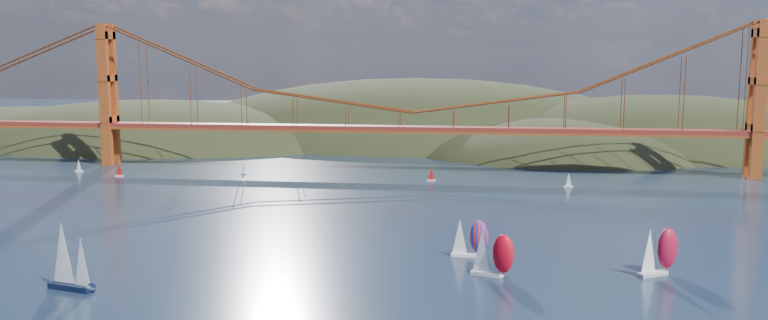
{
  "coord_description": "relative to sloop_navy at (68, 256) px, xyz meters",
  "views": [
    {
      "loc": [
        27.55,
        -95.61,
        42.61
      ],
      "look_at": [
        1.62,
        90.0,
        16.54
      ],
      "focal_mm": 35.0,
      "sensor_mm": 36.0,
      "label": 1
    }
  ],
  "objects": [
    {
      "name": "racer_0",
      "position": [
        76.94,
        19.09,
        -1.58
      ],
      "size": [
        8.84,
        5.69,
        9.88
      ],
      "rotation": [
        0.0,
        0.0,
        -0.35
      ],
      "color": "silver",
      "rests_on": "ground"
    },
    {
      "name": "bridge",
      "position": [
        46.46,
        151.75,
        25.99
      ],
      "size": [
        552.0,
        12.0,
        55.0
      ],
      "color": "maroon",
      "rests_on": "ground"
    },
    {
      "name": "distant_boat_9",
      "position": [
        56.74,
        129.73,
        -3.84
      ],
      "size": [
        3.0,
        2.0,
        4.7
      ],
      "color": "silver",
      "rests_on": "ground"
    },
    {
      "name": "sloop_navy",
      "position": [
        0.0,
        0.0,
        0.0
      ],
      "size": [
        9.52,
        6.27,
        14.15
      ],
      "rotation": [
        0.0,
        0.0,
        -0.24
      ],
      "color": "black",
      "rests_on": "ground"
    },
    {
      "name": "racer_rwb",
      "position": [
        72.17,
        32.83,
        -1.94
      ],
      "size": [
        7.89,
        3.19,
        9.11
      ],
      "rotation": [
        0.0,
        0.0,
        -0.01
      ],
      "color": "white",
      "rests_on": "ground"
    },
    {
      "name": "distant_boat_1",
      "position": [
        -74.47,
        132.18,
        -3.84
      ],
      "size": [
        3.0,
        2.0,
        4.7
      ],
      "color": "silver",
      "rests_on": "ground"
    },
    {
      "name": "racer_1",
      "position": [
        109.15,
        24.42,
        -1.28
      ],
      "size": [
        9.17,
        7.51,
        10.51
      ],
      "rotation": [
        0.0,
        0.0,
        0.57
      ],
      "color": "silver",
      "rests_on": "ground"
    },
    {
      "name": "distant_boat_8",
      "position": [
        102.24,
        123.13,
        -3.84
      ],
      "size": [
        3.0,
        2.0,
        4.7
      ],
      "color": "silver",
      "rests_on": "ground"
    },
    {
      "name": "headlands",
      "position": [
        93.16,
        250.04,
        -18.7
      ],
      "size": [
        725.0,
        225.0,
        96.0
      ],
      "color": "black",
      "rests_on": "ground"
    },
    {
      "name": "distant_boat_2",
      "position": [
        -54.43,
        124.15,
        -3.84
      ],
      "size": [
        3.0,
        2.0,
        4.7
      ],
      "color": "silver",
      "rests_on": "ground"
    },
    {
      "name": "distant_boat_3",
      "position": [
        -12.35,
        135.93,
        -3.84
      ],
      "size": [
        3.0,
        2.0,
        4.7
      ],
      "color": "silver",
      "rests_on": "ground"
    }
  ]
}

